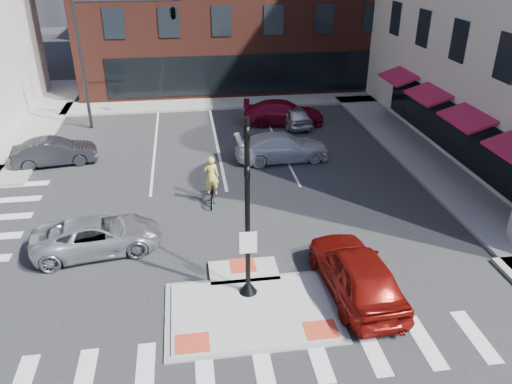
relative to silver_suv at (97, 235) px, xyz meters
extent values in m
plane|color=#28282B|center=(5.20, -3.84, -0.65)|extent=(120.00, 120.00, 0.00)
cube|color=gray|center=(5.20, -4.34, -0.62)|extent=(5.40, 3.60, 0.06)
cube|color=#A8A8A3|center=(5.20, -4.34, -0.59)|extent=(5.00, 3.20, 0.12)
cube|color=#A8A8A3|center=(5.20, -2.24, -0.59)|extent=(2.40, 1.40, 0.12)
cube|color=red|center=(3.30, -5.54, -0.53)|extent=(1.00, 0.80, 0.01)
cube|color=red|center=(7.10, -5.54, -0.53)|extent=(1.00, 0.80, 0.01)
cube|color=red|center=(5.20, -1.94, -0.53)|extent=(0.90, 0.90, 0.01)
cube|color=gray|center=(-5.80, 16.16, -0.58)|extent=(3.00, 20.00, 0.15)
cube|color=gray|center=(16.00, 6.16, -0.58)|extent=(3.00, 24.00, 0.15)
cube|color=gray|center=(8.20, 18.16, -0.58)|extent=(26.00, 3.00, 0.15)
cube|color=black|center=(8.20, 19.16, 1.15)|extent=(20.00, 0.12, 2.80)
cube|color=black|center=(17.20, 6.16, 1.05)|extent=(0.12, 16.00, 2.60)
cube|color=#BF1945|center=(16.50, 6.16, 2.40)|extent=(1.46, 3.00, 0.58)
cube|color=#BF1945|center=(16.50, 12.16, 2.40)|extent=(1.46, 3.00, 0.58)
cone|color=black|center=(5.20, -3.44, -0.31)|extent=(0.60, 0.60, 0.45)
cylinder|color=black|center=(5.20, -3.44, 2.55)|extent=(0.16, 0.16, 5.80)
cube|color=white|center=(5.20, -3.56, 1.45)|extent=(0.55, 0.04, 0.75)
imported|color=black|center=(5.20, -3.44, 4.65)|extent=(0.18, 0.22, 1.10)
imported|color=black|center=(5.20, -3.44, 3.45)|extent=(0.18, 0.22, 1.10)
cylinder|color=black|center=(-2.30, 14.16, 3.35)|extent=(0.20, 0.20, 8.00)
cylinder|color=black|center=(0.70, 14.16, 6.75)|extent=(6.00, 0.14, 0.14)
imported|color=black|center=(3.20, 14.16, 6.15)|extent=(0.48, 2.24, 0.90)
imported|color=silver|center=(0.00, 0.00, 0.00)|extent=(4.97, 2.83, 1.31)
imported|color=maroon|center=(8.70, -3.84, 0.19)|extent=(2.30, 5.05, 1.68)
imported|color=silver|center=(8.46, 7.54, 0.06)|extent=(5.05, 2.28, 1.44)
imported|color=#25252A|center=(-3.30, 8.67, 0.03)|extent=(4.33, 2.06, 1.37)
imported|color=#BABCC2|center=(10.20, 12.90, -0.02)|extent=(2.00, 3.91, 1.27)
imported|color=maroon|center=(9.67, 13.26, 0.08)|extent=(5.27, 2.76, 1.46)
imported|color=#3F3F44|center=(4.47, 3.16, -0.19)|extent=(0.82, 1.82, 0.93)
imported|color=#E3D650|center=(4.47, 3.16, 0.68)|extent=(0.69, 0.50, 1.77)
camera|label=1|loc=(3.55, -16.49, 9.81)|focal=35.00mm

